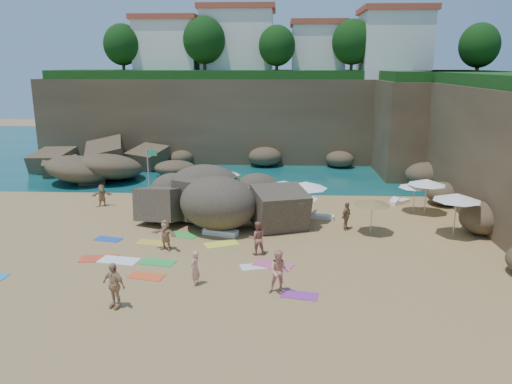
{
  "coord_description": "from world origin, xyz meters",
  "views": [
    {
      "loc": [
        3.38,
        -25.65,
        9.39
      ],
      "look_at": [
        2.0,
        3.0,
        2.0
      ],
      "focal_mm": 35.0,
      "sensor_mm": 36.0,
      "label": 1
    }
  ],
  "objects_px": {
    "lounger_0": "(233,200)",
    "person_stand_2": "(254,194)",
    "parasol_2": "(284,183)",
    "person_stand_6": "(195,268)",
    "person_stand_1": "(257,238)",
    "parasol_0": "(225,173)",
    "parasol_1": "(251,181)",
    "rock_outcrop": "(224,219)",
    "person_stand_5": "(102,195)",
    "person_stand_4": "(303,205)",
    "flag_pole": "(150,168)",
    "person_stand_3": "(346,216)"
  },
  "relations": [
    {
      "from": "person_stand_4",
      "to": "parasol_0",
      "type": "bearing_deg",
      "value": 159.81
    },
    {
      "from": "flag_pole",
      "to": "parasol_1",
      "type": "xyz_separation_m",
      "value": [
        7.17,
        -1.49,
        -0.52
      ]
    },
    {
      "from": "person_stand_2",
      "to": "person_stand_3",
      "type": "xyz_separation_m",
      "value": [
        5.65,
        -4.6,
        -0.06
      ]
    },
    {
      "from": "parasol_0",
      "to": "lounger_0",
      "type": "xyz_separation_m",
      "value": [
        0.6,
        -0.57,
        -1.82
      ]
    },
    {
      "from": "parasol_0",
      "to": "person_stand_2",
      "type": "bearing_deg",
      "value": -39.53
    },
    {
      "from": "parasol_0",
      "to": "parasol_1",
      "type": "xyz_separation_m",
      "value": [
        1.96,
        -2.0,
        -0.1
      ]
    },
    {
      "from": "rock_outcrop",
      "to": "person_stand_1",
      "type": "bearing_deg",
      "value": -68.42
    },
    {
      "from": "person_stand_6",
      "to": "parasol_0",
      "type": "bearing_deg",
      "value": -161.83
    },
    {
      "from": "lounger_0",
      "to": "flag_pole",
      "type": "bearing_deg",
      "value": 145.82
    },
    {
      "from": "rock_outcrop",
      "to": "person_stand_4",
      "type": "distance_m",
      "value": 4.99
    },
    {
      "from": "parasol_0",
      "to": "parasol_1",
      "type": "distance_m",
      "value": 2.8
    },
    {
      "from": "person_stand_6",
      "to": "lounger_0",
      "type": "bearing_deg",
      "value": -164.3
    },
    {
      "from": "person_stand_3",
      "to": "flag_pole",
      "type": "bearing_deg",
      "value": 99.53
    },
    {
      "from": "flag_pole",
      "to": "person_stand_5",
      "type": "distance_m",
      "value": 3.74
    },
    {
      "from": "parasol_0",
      "to": "person_stand_3",
      "type": "bearing_deg",
      "value": -39.26
    },
    {
      "from": "parasol_1",
      "to": "person_stand_4",
      "type": "xyz_separation_m",
      "value": [
        3.42,
        -2.58,
        -0.91
      ]
    },
    {
      "from": "rock_outcrop",
      "to": "person_stand_2",
      "type": "height_order",
      "value": "person_stand_2"
    },
    {
      "from": "parasol_1",
      "to": "person_stand_6",
      "type": "bearing_deg",
      "value": -97.91
    },
    {
      "from": "rock_outcrop",
      "to": "parasol_0",
      "type": "distance_m",
      "value": 5.1
    },
    {
      "from": "parasol_1",
      "to": "lounger_0",
      "type": "distance_m",
      "value": 2.62
    },
    {
      "from": "flag_pole",
      "to": "person_stand_2",
      "type": "height_order",
      "value": "flag_pole"
    },
    {
      "from": "lounger_0",
      "to": "person_stand_2",
      "type": "distance_m",
      "value": 2.09
    },
    {
      "from": "parasol_2",
      "to": "person_stand_4",
      "type": "height_order",
      "value": "parasol_2"
    },
    {
      "from": "flag_pole",
      "to": "parasol_2",
      "type": "relative_size",
      "value": 1.71
    },
    {
      "from": "person_stand_4",
      "to": "person_stand_6",
      "type": "xyz_separation_m",
      "value": [
        -5.12,
        -9.71,
        -0.15
      ]
    },
    {
      "from": "lounger_0",
      "to": "person_stand_5",
      "type": "distance_m",
      "value": 8.91
    },
    {
      "from": "parasol_0",
      "to": "person_stand_2",
      "type": "xyz_separation_m",
      "value": [
        2.14,
        -1.76,
        -1.06
      ]
    },
    {
      "from": "parasol_2",
      "to": "person_stand_6",
      "type": "relative_size",
      "value": 1.37
    },
    {
      "from": "flag_pole",
      "to": "person_stand_1",
      "type": "xyz_separation_m",
      "value": [
        7.99,
        -10.03,
        -1.49
      ]
    },
    {
      "from": "rock_outcrop",
      "to": "person_stand_2",
      "type": "distance_m",
      "value": 3.48
    },
    {
      "from": "rock_outcrop",
      "to": "lounger_0",
      "type": "relative_size",
      "value": 5.09
    },
    {
      "from": "person_stand_2",
      "to": "rock_outcrop",
      "type": "bearing_deg",
      "value": 108.43
    },
    {
      "from": "person_stand_6",
      "to": "flag_pole",
      "type": "bearing_deg",
      "value": -141.23
    },
    {
      "from": "person_stand_5",
      "to": "parasol_0",
      "type": "bearing_deg",
      "value": -5.75
    },
    {
      "from": "person_stand_3",
      "to": "person_stand_6",
      "type": "relative_size",
      "value": 1.05
    },
    {
      "from": "person_stand_2",
      "to": "parasol_2",
      "type": "bearing_deg",
      "value": -158.72
    },
    {
      "from": "flag_pole",
      "to": "parasol_1",
      "type": "relative_size",
      "value": 1.74
    },
    {
      "from": "parasol_1",
      "to": "person_stand_3",
      "type": "height_order",
      "value": "parasol_1"
    },
    {
      "from": "person_stand_1",
      "to": "person_stand_6",
      "type": "relative_size",
      "value": 1.11
    },
    {
      "from": "flag_pole",
      "to": "parasol_0",
      "type": "distance_m",
      "value": 5.25
    },
    {
      "from": "person_stand_1",
      "to": "person_stand_6",
      "type": "distance_m",
      "value": 4.53
    },
    {
      "from": "flag_pole",
      "to": "person_stand_2",
      "type": "distance_m",
      "value": 7.6
    },
    {
      "from": "lounger_0",
      "to": "person_stand_2",
      "type": "height_order",
      "value": "person_stand_2"
    },
    {
      "from": "person_stand_3",
      "to": "person_stand_4",
      "type": "relative_size",
      "value": 0.88
    },
    {
      "from": "person_stand_5",
      "to": "parasol_2",
      "type": "bearing_deg",
      "value": -23.62
    },
    {
      "from": "flag_pole",
      "to": "person_stand_4",
      "type": "relative_size",
      "value": 1.98
    },
    {
      "from": "lounger_0",
      "to": "person_stand_4",
      "type": "distance_m",
      "value": 6.29
    },
    {
      "from": "person_stand_1",
      "to": "person_stand_5",
      "type": "distance_m",
      "value": 13.74
    },
    {
      "from": "lounger_0",
      "to": "person_stand_2",
      "type": "xyz_separation_m",
      "value": [
        1.54,
        -1.19,
        0.76
      ]
    },
    {
      "from": "person_stand_3",
      "to": "person_stand_2",
      "type": "bearing_deg",
      "value": 84.65
    }
  ]
}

